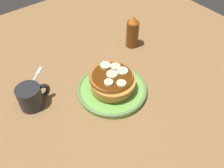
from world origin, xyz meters
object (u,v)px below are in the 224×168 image
(banana_slice_5, at_px, (122,71))
(banana_slice_3, at_px, (105,66))
(banana_slice_1, at_px, (122,83))
(banana_slice_2, at_px, (109,83))
(fork, at_px, (35,78))
(coffee_mug, at_px, (31,96))
(syrup_bottle, at_px, (132,33))
(pancake_stack, at_px, (112,82))
(banana_slice_4, at_px, (115,67))
(plate, at_px, (112,89))
(banana_slice_0, at_px, (113,75))

(banana_slice_5, bearing_deg, banana_slice_3, 119.35)
(banana_slice_1, distance_m, banana_slice_2, 0.04)
(fork, bearing_deg, banana_slice_3, -43.08)
(coffee_mug, xyz_separation_m, syrup_bottle, (0.45, 0.04, 0.02))
(syrup_bottle, bearing_deg, pancake_stack, -145.32)
(syrup_bottle, bearing_deg, coffee_mug, -174.42)
(pancake_stack, xyz_separation_m, coffee_mug, (-0.23, 0.11, -0.01))
(banana_slice_4, relative_size, syrup_bottle, 0.24)
(syrup_bottle, bearing_deg, banana_slice_5, -138.78)
(banana_slice_2, bearing_deg, banana_slice_5, 13.36)
(banana_slice_5, bearing_deg, coffee_mug, 156.84)
(banana_slice_4, xyz_separation_m, banana_slice_5, (0.01, -0.03, -0.00))
(banana_slice_1, relative_size, syrup_bottle, 0.22)
(banana_slice_1, distance_m, banana_slice_4, 0.08)
(plate, relative_size, banana_slice_2, 8.39)
(plate, bearing_deg, banana_slice_1, -86.00)
(plate, distance_m, coffee_mug, 0.25)
(pancake_stack, height_order, banana_slice_1, banana_slice_1)
(banana_slice_1, bearing_deg, pancake_stack, 94.31)
(banana_slice_3, bearing_deg, banana_slice_0, -97.07)
(banana_slice_1, bearing_deg, banana_slice_0, 91.24)
(pancake_stack, distance_m, banana_slice_5, 0.05)
(banana_slice_2, distance_m, banana_slice_4, 0.08)
(banana_slice_3, relative_size, banana_slice_5, 0.95)
(coffee_mug, bearing_deg, fork, 62.77)
(coffee_mug, bearing_deg, banana_slice_2, -33.03)
(banana_slice_1, xyz_separation_m, banana_slice_5, (0.03, 0.04, -0.00))
(banana_slice_4, relative_size, banana_slice_5, 0.91)
(pancake_stack, relative_size, banana_slice_1, 5.23)
(banana_slice_3, relative_size, syrup_bottle, 0.25)
(banana_slice_0, distance_m, banana_slice_2, 0.04)
(banana_slice_1, distance_m, syrup_bottle, 0.29)
(pancake_stack, xyz_separation_m, syrup_bottle, (0.22, 0.15, 0.01))
(banana_slice_0, relative_size, syrup_bottle, 0.26)
(plate, bearing_deg, pancake_stack, 104.40)
(coffee_mug, xyz_separation_m, fork, (0.06, 0.11, -0.04))
(banana_slice_2, distance_m, banana_slice_3, 0.08)
(pancake_stack, bearing_deg, syrup_bottle, 34.68)
(banana_slice_3, bearing_deg, plate, -100.55)
(banana_slice_0, height_order, banana_slice_4, banana_slice_0)
(banana_slice_4, distance_m, fork, 0.29)
(plate, distance_m, banana_slice_2, 0.08)
(coffee_mug, bearing_deg, plate, -25.29)
(pancake_stack, xyz_separation_m, banana_slice_2, (-0.03, -0.02, 0.03))
(banana_slice_2, bearing_deg, pancake_stack, 38.22)
(banana_slice_3, bearing_deg, coffee_mug, 165.20)
(banana_slice_2, xyz_separation_m, banana_slice_3, (0.04, 0.07, -0.00))
(banana_slice_5, bearing_deg, banana_slice_1, -130.43)
(banana_slice_0, xyz_separation_m, banana_slice_5, (0.03, -0.00, -0.00))
(banana_slice_0, distance_m, fork, 0.29)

